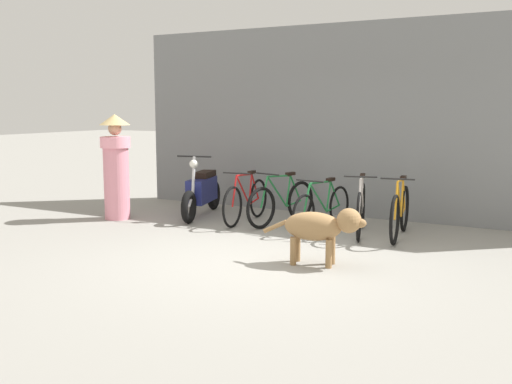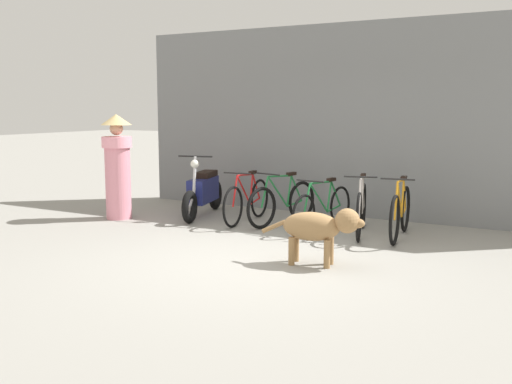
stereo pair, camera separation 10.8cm
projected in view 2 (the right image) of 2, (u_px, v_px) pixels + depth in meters
name	position (u px, v px, depth m)	size (l,w,h in m)	color
ground_plane	(252.00, 260.00, 7.30)	(60.00, 60.00, 0.00)	gray
shop_wall_back	(354.00, 121.00, 10.05)	(8.15, 0.20, 3.23)	slate
bicycle_0	(247.00, 201.00, 9.64)	(0.46, 1.62, 0.84)	black
bicycle_1	(282.00, 203.00, 9.46)	(0.52, 1.59, 0.84)	black
bicycle_2	(323.00, 208.00, 9.05)	(0.46, 1.67, 0.80)	black
bicycle_3	(361.00, 209.00, 8.70)	(0.56, 1.63, 0.90)	black
bicycle_4	(400.00, 213.00, 8.46)	(0.46, 1.65, 0.89)	black
motorcycle	(203.00, 192.00, 10.17)	(0.69, 1.85, 1.06)	black
stray_dog	(319.00, 227.00, 6.99)	(1.24, 0.46, 0.70)	#997247
person_in_robes	(118.00, 164.00, 9.88)	(0.70, 0.70, 1.73)	pink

